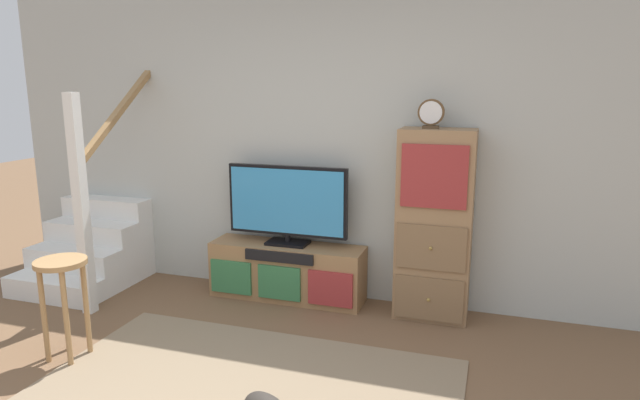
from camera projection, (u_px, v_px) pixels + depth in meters
The scene contains 8 objects.
back_wall at pixel (329, 144), 4.73m from camera, with size 6.40×0.12×2.70m, color #B2B7B2.
area_rug at pixel (237, 399), 3.28m from camera, with size 2.60×1.80×0.01m, color #847056.
media_console at pixel (287, 272), 4.80m from camera, with size 1.36×0.38×0.49m.
television at pixel (287, 203), 4.70m from camera, with size 1.07×0.22×0.69m.
side_cabinet at pixel (434, 226), 4.32m from camera, with size 0.58×0.38×1.53m.
desk_clock at pixel (431, 114), 4.14m from camera, with size 0.20×0.08×0.22m.
staircase at pixel (104, 239), 5.37m from camera, with size 1.00×1.36×2.20m.
bar_stool_near at pixel (63, 286), 3.68m from camera, with size 0.34×0.34×0.71m.
Camera 1 is at (1.39, -2.06, 1.86)m, focal length 30.65 mm.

